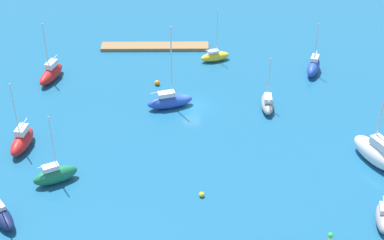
# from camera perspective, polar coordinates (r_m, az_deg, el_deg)

# --- Properties ---
(water) EXTENTS (160.00, 160.00, 0.00)m
(water) POSITION_cam_1_polar(r_m,az_deg,el_deg) (85.56, -0.03, 1.37)
(water) COLOR #19567F
(water) RESTS_ON ground
(pier_dock) EXTENTS (18.84, 2.88, 0.57)m
(pier_dock) POSITION_cam_1_polar(r_m,az_deg,el_deg) (102.81, -3.67, 7.22)
(pier_dock) COLOR olive
(pier_dock) RESTS_ON ground
(sailboat_blue_near_pier) EXTENTS (7.06, 3.90, 12.80)m
(sailboat_blue_near_pier) POSITION_cam_1_polar(r_m,az_deg,el_deg) (84.75, -2.20, 1.92)
(sailboat_blue_near_pier) COLOR #2347B2
(sailboat_blue_near_pier) RESTS_ON water
(sailboat_gray_far_north) EXTENTS (2.28, 4.82, 7.63)m
(sailboat_gray_far_north) POSITION_cam_1_polar(r_m,az_deg,el_deg) (68.20, 18.22, -9.11)
(sailboat_gray_far_north) COLOR gray
(sailboat_gray_far_north) RESTS_ON water
(sailboat_red_along_channel) EXTENTS (3.74, 6.86, 9.88)m
(sailboat_red_along_channel) POSITION_cam_1_polar(r_m,az_deg,el_deg) (94.51, -13.71, 4.48)
(sailboat_red_along_channel) COLOR red
(sailboat_red_along_channel) RESTS_ON water
(sailboat_navy_west_end) EXTENTS (5.04, 5.77, 10.87)m
(sailboat_navy_west_end) POSITION_cam_1_polar(r_m,az_deg,el_deg) (68.59, -18.33, -8.79)
(sailboat_navy_west_end) COLOR #141E4C
(sailboat_navy_west_end) RESTS_ON water
(sailboat_green_east_end) EXTENTS (5.65, 4.06, 9.44)m
(sailboat_green_east_end) POSITION_cam_1_polar(r_m,az_deg,el_deg) (72.27, -13.32, -5.27)
(sailboat_green_east_end) COLOR #19724C
(sailboat_green_east_end) RESTS_ON water
(sailboat_white_off_beacon) EXTENTS (5.44, 7.83, 14.89)m
(sailboat_white_off_beacon) POSITION_cam_1_polar(r_m,az_deg,el_deg) (76.85, 17.62, -3.03)
(sailboat_white_off_beacon) COLOR white
(sailboat_white_off_beacon) RESTS_ON water
(sailboat_yellow_center_basin) EXTENTS (5.27, 3.14, 9.14)m
(sailboat_yellow_center_basin) POSITION_cam_1_polar(r_m,az_deg,el_deg) (98.01, 2.28, 6.30)
(sailboat_yellow_center_basin) COLOR yellow
(sailboat_yellow_center_basin) RESTS_ON water
(sailboat_blue_by_breakwater) EXTENTS (3.67, 5.99, 8.81)m
(sailboat_blue_by_breakwater) POSITION_cam_1_polar(r_m,az_deg,el_deg) (95.97, 11.87, 5.19)
(sailboat_blue_by_breakwater) COLOR #2347B2
(sailboat_blue_by_breakwater) RESTS_ON water
(sailboat_gray_far_south) EXTENTS (2.11, 5.77, 8.10)m
(sailboat_gray_far_south) POSITION_cam_1_polar(r_m,az_deg,el_deg) (85.19, 7.42, 1.68)
(sailboat_gray_far_south) COLOR gray
(sailboat_gray_far_south) RESTS_ON water
(sailboat_red_outer_mooring) EXTENTS (2.91, 6.21, 9.99)m
(sailboat_red_outer_mooring) POSITION_cam_1_polar(r_m,az_deg,el_deg) (79.19, -16.39, -1.97)
(sailboat_red_outer_mooring) COLOR red
(sailboat_red_outer_mooring) RESTS_ON water
(mooring_buoy_yellow) EXTENTS (0.65, 0.65, 0.65)m
(mooring_buoy_yellow) POSITION_cam_1_polar(r_m,az_deg,el_deg) (68.81, 0.96, -7.35)
(mooring_buoy_yellow) COLOR yellow
(mooring_buoy_yellow) RESTS_ON water
(mooring_buoy_orange) EXTENTS (0.82, 0.82, 0.82)m
(mooring_buoy_orange) POSITION_cam_1_polar(r_m,az_deg,el_deg) (90.98, -3.45, 3.68)
(mooring_buoy_orange) COLOR orange
(mooring_buoy_orange) RESTS_ON water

